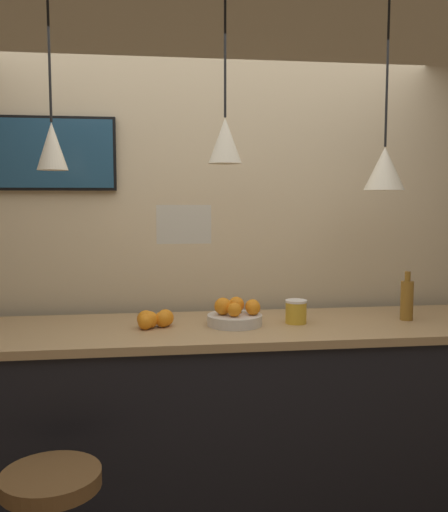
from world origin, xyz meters
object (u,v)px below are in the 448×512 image
(juice_bottle, at_px, (407,299))
(mounted_tv, at_px, (54,154))
(fruit_bowl, at_px, (236,315))
(spread_jar, at_px, (296,312))

(juice_bottle, relative_size, mounted_tv, 0.39)
(fruit_bowl, relative_size, juice_bottle, 1.08)
(juice_bottle, relative_size, spread_jar, 2.14)
(spread_jar, distance_m, mounted_tv, 1.55)
(fruit_bowl, xyz_separation_m, juice_bottle, (0.90, -0.00, 0.06))
(juice_bottle, xyz_separation_m, mounted_tv, (-1.84, 0.43, 0.77))
(spread_jar, bearing_deg, juice_bottle, 0.00)
(juice_bottle, height_order, mounted_tv, mounted_tv)
(juice_bottle, distance_m, spread_jar, 0.60)
(fruit_bowl, bearing_deg, spread_jar, -0.20)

